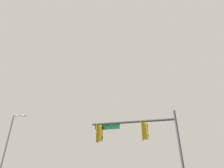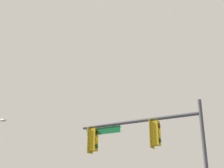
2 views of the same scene
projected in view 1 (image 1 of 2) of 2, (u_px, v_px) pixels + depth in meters
The scene contains 2 objects.
signal_pole_near at pixel (136, 134), 12.07m from camera, with size 6.03×0.83×5.58m.
street_lamp at pixel (8, 144), 18.58m from camera, with size 2.07×0.64×7.52m.
Camera 1 is at (-6.63, 6.73, 1.94)m, focal length 28.00 mm.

